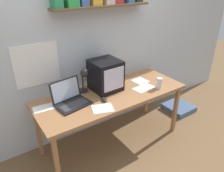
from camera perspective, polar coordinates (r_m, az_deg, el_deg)
ground_plane at (r=3.05m, az=0.00°, el=-14.27°), size 12.00×12.00×0.00m
back_wall at (r=2.78m, az=-5.53°, el=12.40°), size 5.60×0.24×2.60m
corner_desk at (r=2.65m, az=0.00°, el=-3.07°), size 1.84×0.71×0.74m
crt_monitor at (r=2.64m, az=-1.63°, el=2.86°), size 0.34×0.35×0.38m
laptop at (r=2.44m, az=-10.91°, el=-3.12°), size 0.40×0.34×0.26m
desk_lamp at (r=2.56m, az=-7.25°, el=2.58°), size 0.11×0.17×0.32m
juice_glass at (r=2.78m, az=12.21°, el=0.62°), size 0.07×0.07×0.14m
computer_mouse at (r=2.47m, az=-2.03°, el=-3.52°), size 0.09×0.12×0.03m
open_notebook at (r=2.95m, az=7.38°, el=1.32°), size 0.20×0.21×0.00m
printed_handout at (r=2.33m, az=-2.47°, el=-5.87°), size 0.27×0.24×0.00m
loose_paper_near_laptop at (r=2.45m, az=-17.15°, el=-5.45°), size 0.26×0.17×0.00m
loose_paper_near_monitor at (r=2.77m, az=8.27°, el=-0.49°), size 0.29×0.19×0.00m
floor_cushion at (r=3.82m, az=17.02°, el=-5.36°), size 0.42×0.42×0.08m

